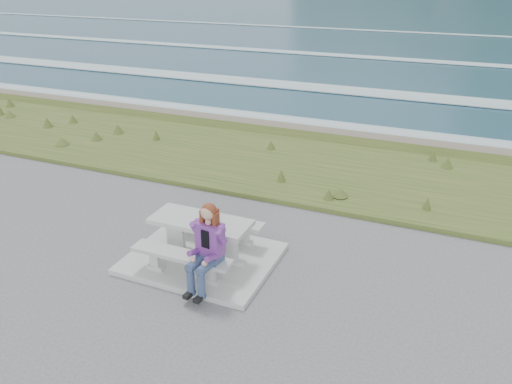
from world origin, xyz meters
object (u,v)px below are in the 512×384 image
bench_landward (181,259)px  bench_seaward (219,222)px  picnic_table (201,228)px  seated_woman (205,260)px

bench_landward → bench_seaward: size_ratio=1.00×
picnic_table → bench_landward: (0.00, -0.70, -0.23)m
picnic_table → seated_woman: bearing=-57.6°
bench_landward → bench_seaward: bearing=90.0°
picnic_table → bench_landward: size_ratio=1.00×
picnic_table → bench_seaward: size_ratio=1.00×
bench_seaward → bench_landward: bearing=-90.0°
picnic_table → bench_landward: bearing=-90.0°
picnic_table → bench_landward: picnic_table is taller
bench_seaward → seated_woman: seated_woman is taller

